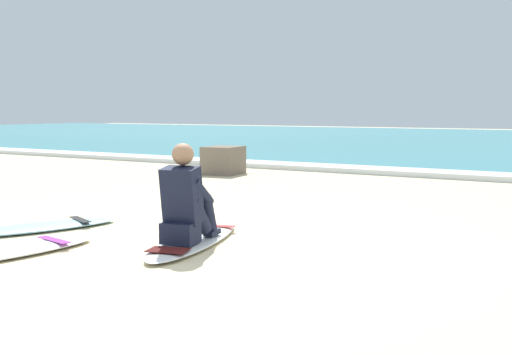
{
  "coord_description": "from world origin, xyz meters",
  "views": [
    {
      "loc": [
        3.73,
        -4.94,
        1.34
      ],
      "look_at": [
        0.01,
        1.19,
        0.55
      ],
      "focal_mm": 43.6,
      "sensor_mm": 36.0,
      "label": 1
    }
  ],
  "objects_px": {
    "surfboard_spare_near": "(34,228)",
    "shoreline_rock": "(223,160)",
    "surfboard_main": "(195,239)",
    "surfboard_spare_far": "(3,252)",
    "surfer_seated": "(186,204)"
  },
  "relations": [
    {
      "from": "surfer_seated",
      "to": "surfboard_spare_far",
      "type": "bearing_deg",
      "value": -137.53
    },
    {
      "from": "surfboard_main",
      "to": "surfboard_spare_near",
      "type": "distance_m",
      "value": 1.95
    },
    {
      "from": "surfer_seated",
      "to": "surfboard_spare_near",
      "type": "height_order",
      "value": "surfer_seated"
    },
    {
      "from": "surfer_seated",
      "to": "surfboard_spare_near",
      "type": "xyz_separation_m",
      "value": [
        -1.98,
        -0.18,
        -0.4
      ]
    },
    {
      "from": "surfboard_spare_near",
      "to": "surfboard_spare_far",
      "type": "distance_m",
      "value": 1.21
    },
    {
      "from": "surfer_seated",
      "to": "surfboard_spare_near",
      "type": "distance_m",
      "value": 2.03
    },
    {
      "from": "surfer_seated",
      "to": "surfboard_spare_far",
      "type": "height_order",
      "value": "surfer_seated"
    },
    {
      "from": "surfer_seated",
      "to": "shoreline_rock",
      "type": "height_order",
      "value": "surfer_seated"
    },
    {
      "from": "surfboard_spare_near",
      "to": "shoreline_rock",
      "type": "relative_size",
      "value": 2.42
    },
    {
      "from": "surfer_seated",
      "to": "surfboard_spare_far",
      "type": "relative_size",
      "value": 0.5
    },
    {
      "from": "surfer_seated",
      "to": "surfboard_spare_far",
      "type": "xyz_separation_m",
      "value": [
        -1.24,
        -1.13,
        -0.4
      ]
    },
    {
      "from": "surfboard_main",
      "to": "surfer_seated",
      "type": "relative_size",
      "value": 2.25
    },
    {
      "from": "surfboard_main",
      "to": "surfboard_spare_far",
      "type": "xyz_separation_m",
      "value": [
        -1.16,
        -1.36,
        0.0
      ]
    },
    {
      "from": "surfboard_main",
      "to": "shoreline_rock",
      "type": "xyz_separation_m",
      "value": [
        -3.52,
        5.69,
        0.25
      ]
    },
    {
      "from": "surfboard_spare_near",
      "to": "shoreline_rock",
      "type": "bearing_deg",
      "value": 104.83
    }
  ]
}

